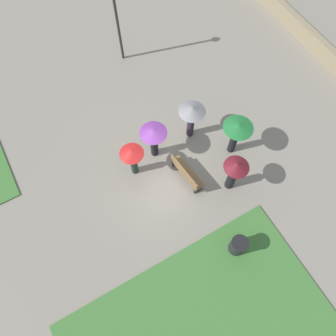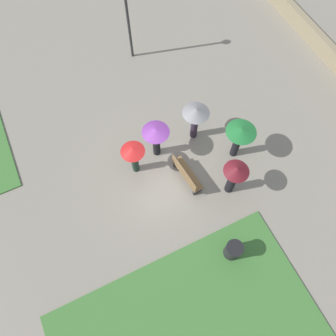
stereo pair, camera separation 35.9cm
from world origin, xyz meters
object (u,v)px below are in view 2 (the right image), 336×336
(crowd_person_purple, at_px, (156,135))
(crowd_person_maroon, at_px, (234,175))
(lamp_post, at_px, (126,8))
(trash_bin, at_px, (233,250))
(crowd_person_red, at_px, (133,154))
(crowd_person_green, at_px, (240,136))
(park_bench, at_px, (186,174))
(crowd_person_grey, at_px, (196,116))

(crowd_person_purple, relative_size, crowd_person_maroon, 0.96)
(lamp_post, height_order, trash_bin, lamp_post)
(crowd_person_red, bearing_deg, trash_bin, 139.79)
(crowd_person_red, bearing_deg, crowd_person_green, -166.51)
(crowd_person_purple, xyz_separation_m, crowd_person_red, (-0.33, 1.09, -0.07))
(park_bench, height_order, crowd_person_red, crowd_person_red)
(lamp_post, height_order, crowd_person_green, lamp_post)
(lamp_post, bearing_deg, crowd_person_green, -166.23)
(lamp_post, distance_m, trash_bin, 10.65)
(crowd_person_maroon, bearing_deg, crowd_person_red, 69.47)
(trash_bin, height_order, crowd_person_maroon, crowd_person_maroon)
(lamp_post, height_order, crowd_person_maroon, lamp_post)
(crowd_person_maroon, distance_m, crowd_person_grey, 2.83)
(lamp_post, relative_size, crowd_person_red, 2.41)
(trash_bin, xyz_separation_m, crowd_person_purple, (4.97, 0.68, 0.90))
(crowd_person_red, distance_m, crowd_person_green, 4.11)
(park_bench, bearing_deg, crowd_person_green, -91.62)
(crowd_person_purple, distance_m, crowd_person_green, 3.20)
(trash_bin, distance_m, crowd_person_red, 5.03)
(crowd_person_green, height_order, crowd_person_grey, crowd_person_grey)
(crowd_person_maroon, bearing_deg, trash_bin, 169.96)
(crowd_person_maroon, distance_m, crowd_person_green, 1.64)
(lamp_post, xyz_separation_m, crowd_person_green, (-6.86, -1.68, -1.27))
(park_bench, bearing_deg, trash_bin, 176.23)
(park_bench, xyz_separation_m, crowd_person_grey, (1.70, -1.23, 0.99))
(trash_bin, relative_size, crowd_person_red, 0.54)
(crowd_person_maroon, bearing_deg, crowd_person_grey, 20.94)
(trash_bin, bearing_deg, crowd_person_grey, -12.08)
(crowd_person_purple, bearing_deg, park_bench, -149.96)
(crowd_person_purple, xyz_separation_m, crowd_person_grey, (0.09, -1.76, 0.09))
(trash_bin, relative_size, crowd_person_maroon, 0.49)
(lamp_post, distance_m, crowd_person_maroon, 8.32)
(crowd_person_purple, bearing_deg, crowd_person_red, 118.81)
(crowd_person_grey, bearing_deg, crowd_person_purple, 10.92)
(lamp_post, distance_m, crowd_person_purple, 5.72)
(park_bench, height_order, crowd_person_grey, crowd_person_grey)
(park_bench, bearing_deg, crowd_person_grey, -42.10)
(crowd_person_purple, relative_size, crowd_person_grey, 0.96)
(crowd_person_green, bearing_deg, park_bench, 105.94)
(park_bench, bearing_deg, crowd_person_purple, 11.91)
(crowd_person_maroon, bearing_deg, park_bench, 68.82)
(crowd_person_red, height_order, crowd_person_grey, crowd_person_grey)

